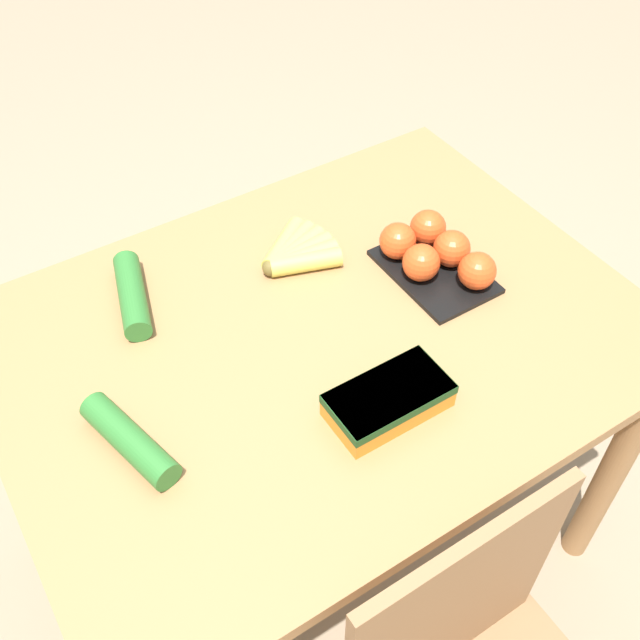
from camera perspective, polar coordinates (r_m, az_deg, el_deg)
name	(u,v)px	position (r m, az deg, el deg)	size (l,w,h in m)	color
ground_plane	(320,531)	(2.00, 0.00, -15.79)	(12.00, 12.00, 0.00)	gray
dining_table	(320,371)	(1.45, 0.00, -3.87)	(1.16, 0.87, 0.76)	#9E7044
banana_bunch	(296,253)	(1.49, -1.86, 5.11)	(0.16, 0.16, 0.04)	brown
tomato_pack	(435,253)	(1.48, 8.73, 5.04)	(0.16, 0.23, 0.08)	black
carrot_bag	(388,399)	(1.24, 5.24, -5.99)	(0.20, 0.11, 0.05)	orange
cucumber_near	(130,440)	(1.23, -14.31, -8.85)	(0.10, 0.21, 0.05)	#2D702D
cucumber_far	(132,295)	(1.44, -14.13, 1.88)	(0.10, 0.21, 0.05)	#2D702D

